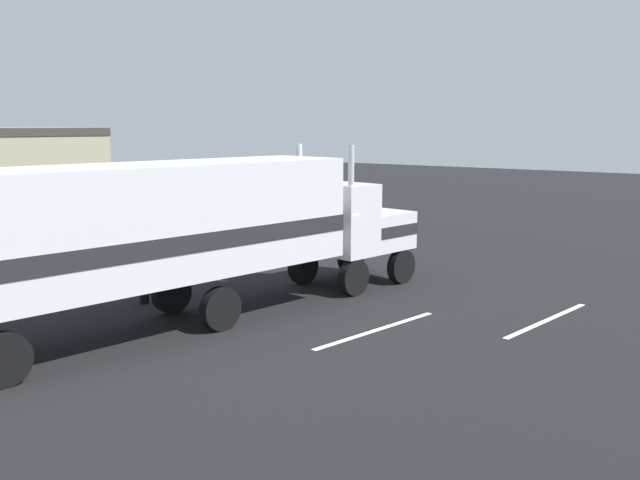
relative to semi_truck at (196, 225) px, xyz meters
The scene contains 6 objects.
ground_plane 6.18m from the semi_truck, ahead, with size 120.00×120.00×0.00m, color black.
lane_stripe_near 5.33m from the semi_truck, 64.70° to the right, with size 4.40×0.16×0.01m, color silver.
lane_stripe_mid 9.51m from the semi_truck, 53.88° to the right, with size 4.40×0.16×0.01m, color silver.
semi_truck is the anchor object (origin of this frame).
person_bystander 3.03m from the semi_truck, 84.19° to the left, with size 0.36×0.47×1.63m.
parked_bus 12.67m from the semi_truck, 54.12° to the left, with size 11.04×2.77×3.40m.
Camera 1 is at (-17.52, -11.97, 5.07)m, focal length 37.85 mm.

